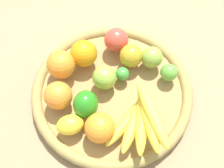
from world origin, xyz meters
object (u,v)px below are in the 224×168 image
apple_1 (104,78)px  apple_2 (152,57)px  apple_0 (116,40)px  orange_3 (84,53)px  orange_1 (61,65)px  apple_3 (131,56)px  bell_pepper (86,104)px  orange_0 (58,96)px  lime_0 (169,72)px  lime_1 (122,74)px  lemon_0 (70,125)px  orange_2 (100,128)px  banana_bunch (141,118)px

apple_1 → apple_2: apple_1 is taller
apple_1 → apple_0: apple_0 is taller
orange_3 → orange_1: bearing=135.3°
apple_3 → orange_3: bearing=100.9°
apple_0 → apple_2: apple_0 is taller
bell_pepper → apple_0: size_ratio=1.11×
orange_0 → lime_0: orange_0 is taller
lime_1 → lime_0: (0.03, -0.13, 0.00)m
lime_1 → lemon_0: 0.21m
lemon_0 → apple_1: bearing=-19.5°
bell_pepper → lemon_0: bell_pepper is taller
apple_0 → lemon_0: bearing=168.5°
orange_1 → apple_2: (0.09, -0.25, -0.01)m
orange_2 → apple_2: bearing=-21.1°
orange_3 → orange_1: orange_1 is taller
bell_pepper → lime_0: size_ratio=1.65×
banana_bunch → lime_1: size_ratio=4.76×
lime_1 → lemon_0: (-0.19, 0.10, 0.01)m
banana_bunch → apple_0: 0.27m
apple_3 → orange_0: 0.24m
lime_0 → apple_0: bearing=66.8°
banana_bunch → orange_1: (0.11, 0.25, -0.00)m
banana_bunch → orange_3: (0.17, 0.20, -0.01)m
orange_3 → apple_2: 0.20m
apple_1 → lemon_0: bearing=160.5°
orange_3 → lemon_0: (-0.22, -0.02, -0.01)m
apple_0 → lemon_0: 0.30m
lemon_0 → orange_0: bearing=37.6°
orange_2 → apple_0: size_ratio=1.05×
apple_2 → apple_0: bearing=72.7°
apple_3 → lemon_0: apple_3 is taller
orange_3 → orange_2: 0.24m
bell_pepper → orange_2: size_ratio=1.06×
apple_1 → banana_bunch: banana_bunch is taller
lime_1 → orange_1: (-0.02, 0.18, 0.02)m
apple_3 → apple_0: 0.07m
bell_pepper → lemon_0: bearing=152.3°
lime_0 → apple_2: bearing=56.4°
lemon_0 → orange_0: 0.09m
apple_0 → apple_2: 0.12m
banana_bunch → apple_2: bearing=0.1°
bell_pepper → lemon_0: 0.07m
apple_1 → apple_0: size_ratio=0.93×
apple_1 → lime_0: size_ratio=1.38×
orange_0 → apple_2: (0.19, -0.23, -0.01)m
orange_2 → orange_3: bearing=25.4°
banana_bunch → lemon_0: (-0.05, 0.18, -0.02)m
lime_1 → lemon_0: bearing=151.6°
apple_1 → orange_0: size_ratio=0.89×
orange_3 → orange_0: orange_3 is taller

